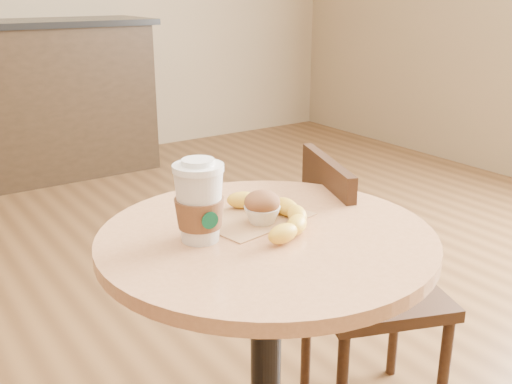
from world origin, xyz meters
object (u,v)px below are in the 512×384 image
Objects in this scene: muffin at (262,207)px; chair_right at (358,281)px; cafe_table at (266,319)px; coffee_cup at (199,205)px; banana at (272,213)px.

chair_right is at bearing 13.26° from muffin.
cafe_table is 9.24× the size of muffin.
coffee_cup is (-0.56, -0.10, 0.38)m from chair_right.
coffee_cup is at bearing 120.68° from chair_right.
coffee_cup is 0.19m from banana.
coffee_cup is at bearing 161.17° from cafe_table.
banana reaches higher than cafe_table.
coffee_cup reaches higher than chair_right.
muffin is 0.28× the size of banana.
cafe_table is 0.45m from chair_right.
banana is at bearing 43.72° from cafe_table.
cafe_table is at bearing -114.51° from muffin.
chair_right is 2.83× the size of banana.
banana is (0.02, -0.01, -0.02)m from muffin.
chair_right is at bearing 31.46° from banana.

